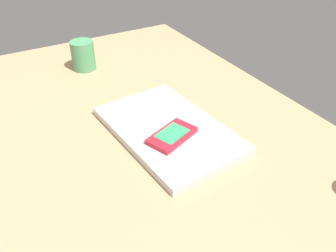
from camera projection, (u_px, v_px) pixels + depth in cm
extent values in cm
cube|color=tan|center=(142.00, 130.00, 85.14)|extent=(120.00, 80.00, 3.00)
cube|color=#B7BABC|center=(168.00, 130.00, 80.95)|extent=(36.12, 24.57, 1.88)
cube|color=red|center=(172.00, 136.00, 76.53)|extent=(9.76, 12.54, 1.17)
cube|color=#33A566|center=(172.00, 133.00, 76.15)|extent=(6.98, 8.13, 0.14)
cylinder|color=#4C9360|center=(83.00, 55.00, 106.75)|extent=(7.03, 7.03, 8.87)
torus|color=#4C9360|center=(79.00, 51.00, 109.51)|extent=(5.86, 0.90, 5.86)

